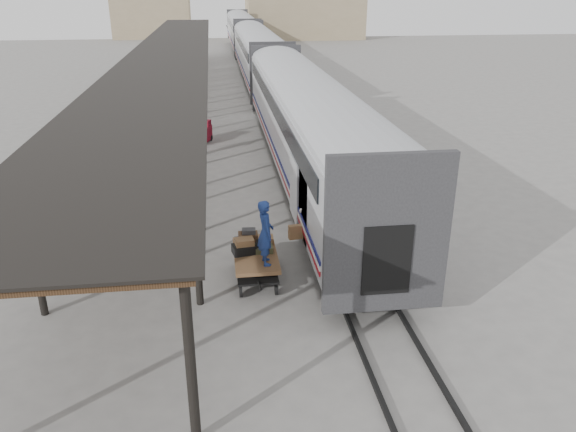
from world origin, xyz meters
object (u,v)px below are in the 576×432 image
(luggage_tug, at_px, (202,133))
(porter, at_px, (266,232))
(baggage_cart, at_px, (256,260))
(pedestrian, at_px, (195,137))

(luggage_tug, distance_m, porter, 16.77)
(baggage_cart, distance_m, porter, 1.35)
(luggage_tug, bearing_deg, pedestrian, -77.72)
(baggage_cart, height_order, pedestrian, pedestrian)
(baggage_cart, distance_m, pedestrian, 13.56)
(baggage_cart, xyz_separation_m, luggage_tug, (-1.76, 15.95, -0.11))
(porter, xyz_separation_m, pedestrian, (-2.31, 14.05, -0.82))
(porter, bearing_deg, pedestrian, 3.50)
(baggage_cart, xyz_separation_m, porter, (0.25, -0.65, 1.15))
(luggage_tug, xyz_separation_m, porter, (2.01, -16.60, 1.27))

